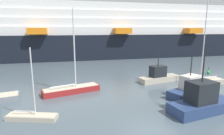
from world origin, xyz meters
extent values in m
plane|color=#4C5B66|center=(0.00, 0.00, 0.00)|extent=(600.00, 600.00, 0.00)
cube|color=#BCB29E|center=(14.10, 10.06, 0.36)|extent=(6.34, 1.95, 0.73)
cube|color=beige|center=(14.10, 10.06, 0.75)|extent=(6.09, 1.79, 0.04)
cylinder|color=silver|center=(13.59, 10.07, 6.62)|extent=(0.15, 0.15, 11.79)
cylinder|color=silver|center=(15.01, 10.04, 1.08)|extent=(2.84, 0.18, 0.12)
cube|color=maroon|center=(-5.37, 11.47, 0.37)|extent=(7.57, 3.37, 0.75)
cube|color=beige|center=(-5.37, 11.47, 0.77)|extent=(7.25, 3.17, 0.04)
cylinder|color=silver|center=(-4.80, 11.60, 5.76)|extent=(0.18, 0.18, 10.03)
cylinder|color=silver|center=(-6.41, 11.24, 1.10)|extent=(3.26, 0.86, 0.14)
cube|color=#BCB29E|center=(-9.45, 4.83, 0.23)|extent=(4.76, 2.69, 0.45)
cube|color=beige|center=(-9.45, 4.83, 0.47)|extent=(4.56, 2.54, 0.04)
cylinder|color=silver|center=(-9.10, 4.70, 3.57)|extent=(0.11, 0.11, 6.23)
cylinder|color=silver|center=(-10.09, 5.06, 0.80)|extent=(1.99, 0.80, 0.09)
cube|color=navy|center=(6.85, 1.89, 0.55)|extent=(7.27, 3.30, 1.10)
cube|color=#1E2328|center=(6.50, 1.84, 2.17)|extent=(2.85, 2.19, 2.12)
cylinder|color=#262626|center=(6.50, 1.84, 4.46)|extent=(0.14, 0.14, 2.46)
cube|color=#BCB29E|center=(8.47, 13.24, 0.42)|extent=(7.03, 3.00, 0.83)
cube|color=#1E2328|center=(8.13, 13.19, 1.69)|extent=(2.59, 1.86, 1.72)
cylinder|color=#262626|center=(8.13, 13.19, 3.74)|extent=(0.14, 0.14, 2.38)
cube|color=navy|center=(8.90, 6.23, 0.50)|extent=(7.14, 4.06, 1.00)
cube|color=silver|center=(8.57, 6.13, 1.84)|extent=(2.75, 2.22, 1.67)
cylinder|color=#262626|center=(8.57, 6.13, 3.87)|extent=(0.14, 0.14, 2.39)
sphere|color=green|center=(19.90, 15.37, 0.31)|extent=(0.62, 0.62, 0.62)
cylinder|color=black|center=(19.90, 15.37, 1.00)|extent=(0.06, 0.06, 0.76)
cube|color=black|center=(-0.32, 44.62, 3.31)|extent=(121.04, 22.67, 6.62)
cube|color=white|center=(-0.32, 44.62, 7.70)|extent=(111.32, 20.18, 2.17)
cube|color=white|center=(-0.32, 44.62, 9.87)|extent=(104.64, 18.97, 2.17)
cube|color=white|center=(-0.32, 44.62, 12.04)|extent=(97.96, 17.76, 2.17)
cube|color=white|center=(-0.32, 44.62, 14.20)|extent=(91.29, 16.55, 2.17)
cube|color=orange|center=(-11.26, 36.38, 7.70)|extent=(4.49, 3.58, 1.52)
cube|color=orange|center=(9.78, 35.36, 7.70)|extent=(4.49, 3.58, 1.52)
cube|color=orange|center=(30.81, 34.33, 7.70)|extent=(4.49, 3.58, 1.52)
camera|label=1|loc=(-6.79, -12.87, 8.25)|focal=30.51mm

